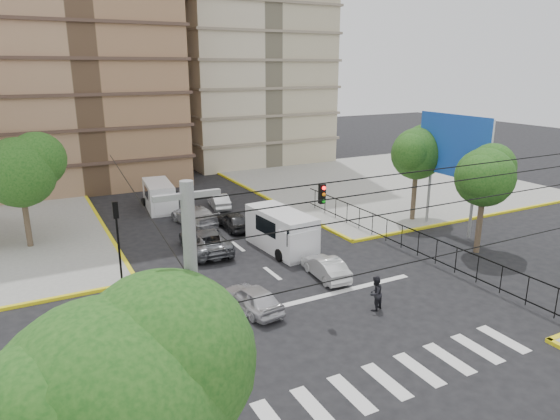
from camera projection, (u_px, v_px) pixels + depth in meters
ground at (319, 310)px, 24.12m from camera, size 160.00×160.00×0.00m
sidewalk_ne at (382, 183)px, 50.06m from camera, size 26.00×26.00×0.15m
crosswalk_stripes at (403, 375)px, 19.02m from camera, size 12.00×2.40×0.01m
stop_line at (306, 300)px, 25.13m from camera, size 13.00×0.40×0.01m
park_fence at (401, 250)px, 31.97m from camera, size 0.10×22.50×1.66m
billboard at (454, 148)px, 34.03m from camera, size 0.36×6.20×8.10m
tree_sw_near at (115, 405)px, 9.28m from camera, size 5.63×4.60×7.57m
tree_park_a at (486, 174)px, 30.30m from camera, size 4.41×3.60×6.83m
tree_park_c at (418, 151)px, 36.61m from camera, size 4.65×3.80×7.25m
tree_tudor at (21, 169)px, 30.94m from camera, size 5.39×4.40×7.43m
traffic_light_nw at (117, 228)px, 26.39m from camera, size 0.28×0.22×4.40m
traffic_light_hanging at (348, 202)px, 20.75m from camera, size 18.00×9.12×0.92m
utility_pole_sw at (196, 373)px, 11.11m from camera, size 1.40×0.28×9.00m
van_right_lane at (283, 232)px, 31.53m from camera, size 2.61×5.76×2.53m
van_left_lane at (160, 197)px, 40.62m from camera, size 2.48×5.20×2.26m
car_silver_front_left at (253, 298)px, 23.93m from camera, size 1.96×3.94×1.29m
car_white_front_right at (326, 267)px, 27.65m from camera, size 1.59×3.82×1.23m
car_grey_mid_left at (205, 240)px, 31.56m from camera, size 2.76×5.45×1.48m
car_silver_rear_left at (194, 215)px, 36.87m from camera, size 2.67×5.18×1.44m
car_darkgrey_mid_right at (234, 221)px, 35.83m from camera, size 1.60×3.84×1.30m
car_white_rear_right at (219, 201)px, 41.30m from camera, size 1.85×3.88×1.23m
pedestrian_crosswalk at (375, 293)px, 23.91m from camera, size 1.02×0.91×1.73m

